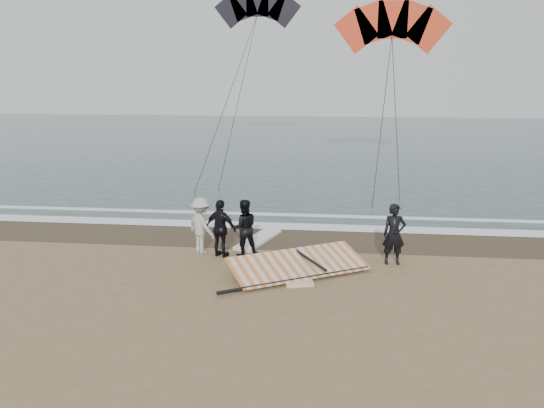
{
  "coord_description": "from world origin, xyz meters",
  "views": [
    {
      "loc": [
        1.2,
        -13.43,
        5.66
      ],
      "look_at": [
        -0.58,
        3.0,
        1.6
      ],
      "focal_mm": 35.0,
      "sensor_mm": 36.0,
      "label": 1
    }
  ],
  "objects_px": {
    "board_white": "(292,268)",
    "sail_rig": "(297,265)",
    "board_cream": "(258,239)",
    "man_main": "(394,234)"
  },
  "relations": [
    {
      "from": "board_cream",
      "to": "sail_rig",
      "type": "bearing_deg",
      "value": -43.15
    },
    {
      "from": "board_cream",
      "to": "man_main",
      "type": "bearing_deg",
      "value": -3.8
    },
    {
      "from": "man_main",
      "to": "board_cream",
      "type": "xyz_separation_m",
      "value": [
        -4.4,
        1.81,
        -0.89
      ]
    },
    {
      "from": "man_main",
      "to": "board_white",
      "type": "height_order",
      "value": "man_main"
    },
    {
      "from": "man_main",
      "to": "board_white",
      "type": "relative_size",
      "value": 0.69
    },
    {
      "from": "board_white",
      "to": "man_main",
      "type": "bearing_deg",
      "value": 1.83
    },
    {
      "from": "board_cream",
      "to": "sail_rig",
      "type": "xyz_separation_m",
      "value": [
        1.51,
        -2.81,
        0.14
      ]
    },
    {
      "from": "board_white",
      "to": "board_cream",
      "type": "relative_size",
      "value": 1.09
    },
    {
      "from": "board_white",
      "to": "sail_rig",
      "type": "bearing_deg",
      "value": -54.79
    },
    {
      "from": "man_main",
      "to": "sail_rig",
      "type": "distance_m",
      "value": 3.15
    }
  ]
}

